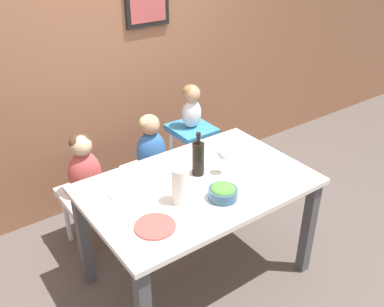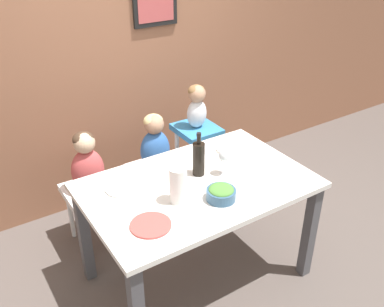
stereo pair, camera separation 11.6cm
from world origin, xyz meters
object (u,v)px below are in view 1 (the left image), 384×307
Objects in this scene: dinner_plate_back_right at (229,148)px; salad_bowl_large at (223,192)px; chair_far_left at (89,201)px; paper_towel_roll at (181,185)px; dinner_plate_back_left at (124,189)px; person_baby_right at (191,104)px; wine_glass_near at (223,155)px; chair_far_center at (153,178)px; person_child_left at (84,165)px; chair_right_highchair at (192,145)px; person_child_center at (151,144)px; dinner_plate_front_left at (155,226)px; wine_bottle at (198,158)px.

salad_bowl_large is at bearing -133.78° from dinner_plate_back_right.
chair_far_left is 1.01m from paper_towel_roll.
dinner_plate_back_right is at bearing 1.37° from dinner_plate_back_left.
person_baby_right is 0.79m from wine_glass_near.
chair_far_center is (0.55, 0.00, 0.00)m from chair_far_left.
paper_towel_roll is at bearing -72.96° from person_child_left.
dinner_plate_back_left is at bearing 162.32° from wine_glass_near.
paper_towel_roll is at bearing -153.44° from dinner_plate_back_right.
chair_right_highchair is 1.09m from salad_bowl_large.
person_child_center is at bearing -179.93° from person_baby_right.
chair_far_center is 2.08× the size of dinner_plate_front_left.
person_child_center reaches higher than dinner_plate_front_left.
wine_bottle is 0.60m from dinner_plate_front_left.
wine_glass_near is at bearing -81.39° from person_child_center.
person_baby_right is 1.56× the size of dinner_plate_front_left.
dinner_plate_back_right is (0.64, 0.32, -0.11)m from paper_towel_roll.
chair_right_highchair is 4.21× the size of wine_glass_near.
wine_glass_near is at bearing -48.00° from chair_far_left.
paper_towel_roll is at bearing -72.94° from chair_far_left.
dinner_plate_back_left is (0.03, 0.42, 0.00)m from dinner_plate_front_left.
person_child_center is 2.07× the size of dinner_plate_front_left.
person_child_left is 2.66× the size of salad_bowl_large.
person_child_center is 0.63m from dinner_plate_back_right.
chair_far_left is 1.33× the size of person_baby_right.
chair_right_highchair is 0.85m from wine_glass_near.
person_baby_right is 0.54m from dinner_plate_back_right.
salad_bowl_large is at bearing -43.88° from dinner_plate_back_left.
paper_towel_roll is at bearing 151.68° from salad_bowl_large.
dinner_plate_back_left reaches higher than chair_far_center.
chair_far_center is 2.08× the size of dinner_plate_back_right.
person_child_left is 2.07× the size of dinner_plate_back_right.
chair_far_center is 1.01× the size of person_child_left.
salad_bowl_large is (-0.07, -0.96, 0.11)m from person_child_center.
wine_bottle is at bearing -122.49° from person_baby_right.
person_baby_right is 1.34m from dinner_plate_front_left.
salad_bowl_large is at bearing -0.48° from dinner_plate_front_left.
chair_far_center is 0.31m from person_child_center.
dinner_plate_back_left is at bearing -149.09° from chair_right_highchair.
dinner_plate_back_right is at bearing 19.78° from wine_bottle.
wine_glass_near is at bearing -137.67° from dinner_plate_back_right.
person_baby_right is at bearing 0.22° from chair_far_center.
dinner_plate_back_right is at bearing 26.56° from paper_towel_roll.
salad_bowl_large is 0.61m from dinner_plate_back_right.
person_baby_right is 1.58× the size of paper_towel_roll.
dinner_plate_back_right is at bearing -94.11° from person_baby_right.
wine_bottle is 0.51m from dinner_plate_back_left.
paper_towel_roll is 0.73m from dinner_plate_back_right.
wine_bottle is 0.16m from wine_glass_near.
person_child_center is 0.68m from wine_bottle.
person_child_left is at bearing 131.96° from wine_glass_near.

